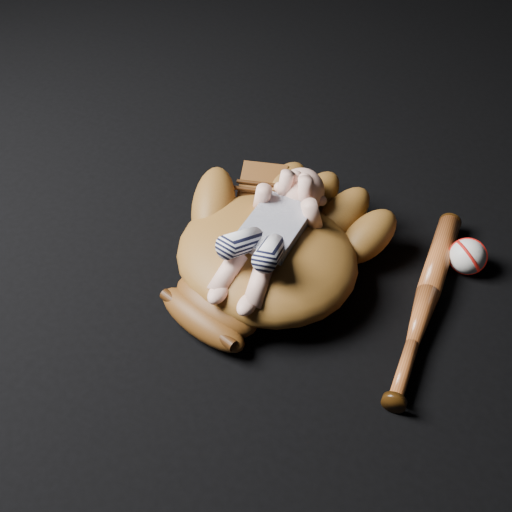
% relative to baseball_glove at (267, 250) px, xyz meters
% --- Properties ---
extents(baseball_glove, '(0.53, 0.58, 0.15)m').
position_rel_baseball_glove_xyz_m(baseball_glove, '(0.00, 0.00, 0.00)').
color(baseball_glove, brown).
rests_on(baseball_glove, ground).
extents(newborn_baby, '(0.16, 0.34, 0.14)m').
position_rel_baseball_glove_xyz_m(newborn_baby, '(0.01, -0.01, 0.05)').
color(newborn_baby, '#EFB19A').
rests_on(newborn_baby, baseball_glove).
extents(baseball_bat, '(0.08, 0.47, 0.04)m').
position_rel_baseball_glove_xyz_m(baseball_bat, '(0.29, 0.06, -0.05)').
color(baseball_bat, '#98471D').
rests_on(baseball_bat, ground).
extents(baseball, '(0.09, 0.09, 0.07)m').
position_rel_baseball_glove_xyz_m(baseball, '(0.33, 0.20, -0.04)').
color(baseball, silver).
rests_on(baseball, ground).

